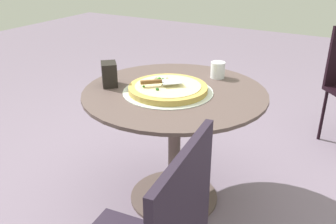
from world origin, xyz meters
The scene contains 6 objects.
ground_plane centered at (0.00, 0.00, 0.00)m, with size 10.00×10.00×0.00m, color slate.
patio_table centered at (0.00, 0.00, 0.51)m, with size 0.97×0.97×0.69m.
pizza_on_tray centered at (0.04, -0.02, 0.71)m, with size 0.47×0.47×0.05m.
pizza_server centered at (0.06, -0.05, 0.75)m, with size 0.18×0.19×0.02m.
drinking_cup centered at (-0.30, 0.11, 0.74)m, with size 0.08×0.08×0.09m, color silver.
napkin_dispenser centered at (0.11, -0.34, 0.75)m, with size 0.11×0.08×0.13m, color black.
Camera 1 is at (1.58, 0.86, 1.38)m, focal length 39.09 mm.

